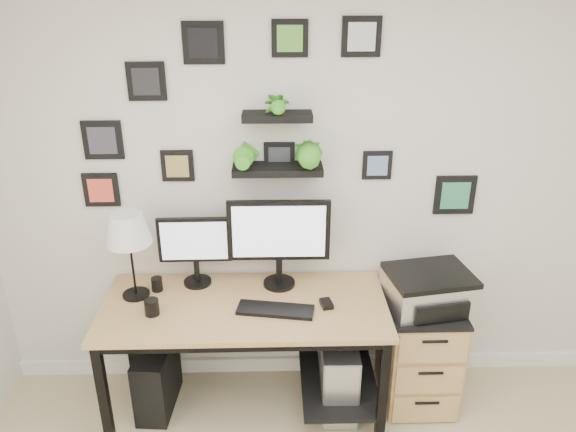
{
  "coord_description": "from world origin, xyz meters",
  "views": [
    {
      "loc": [
        -0.32,
        -1.04,
        2.48
      ],
      "look_at": [
        -0.24,
        1.83,
        1.2
      ],
      "focal_mm": 35.0,
      "sensor_mm": 36.0,
      "label": 1
    }
  ],
  "objects_px": {
    "desk": "(252,319)",
    "pc_tower_black": "(157,377)",
    "pc_tower_grey": "(338,372)",
    "monitor_right": "(279,236)",
    "mug": "(152,307)",
    "table_lamp": "(128,231)",
    "monitor_left": "(195,246)",
    "printer": "(429,289)",
    "file_cabinet": "(419,351)"
  },
  "relations": [
    {
      "from": "desk",
      "to": "pc_tower_black",
      "type": "bearing_deg",
      "value": 178.58
    },
    {
      "from": "pc_tower_black",
      "to": "pc_tower_grey",
      "type": "bearing_deg",
      "value": 3.61
    },
    {
      "from": "monitor_right",
      "to": "mug",
      "type": "distance_m",
      "value": 0.8
    },
    {
      "from": "desk",
      "to": "mug",
      "type": "bearing_deg",
      "value": -167.45
    },
    {
      "from": "table_lamp",
      "to": "pc_tower_grey",
      "type": "xyz_separation_m",
      "value": [
        1.17,
        -0.08,
        -0.92
      ]
    },
    {
      "from": "monitor_left",
      "to": "pc_tower_grey",
      "type": "distance_m",
      "value": 1.15
    },
    {
      "from": "desk",
      "to": "table_lamp",
      "type": "bearing_deg",
      "value": 173.35
    },
    {
      "from": "mug",
      "to": "pc_tower_grey",
      "type": "bearing_deg",
      "value": 6.31
    },
    {
      "from": "monitor_left",
      "to": "printer",
      "type": "bearing_deg",
      "value": -6.15
    },
    {
      "from": "table_lamp",
      "to": "pc_tower_grey",
      "type": "relative_size",
      "value": 1.06
    },
    {
      "from": "monitor_right",
      "to": "pc_tower_black",
      "type": "relative_size",
      "value": 1.39
    },
    {
      "from": "table_lamp",
      "to": "monitor_right",
      "type": "bearing_deg",
      "value": 6.21
    },
    {
      "from": "pc_tower_grey",
      "to": "printer",
      "type": "xyz_separation_m",
      "value": [
        0.51,
        0.06,
        0.54
      ]
    },
    {
      "from": "table_lamp",
      "to": "mug",
      "type": "height_order",
      "value": "table_lamp"
    },
    {
      "from": "table_lamp",
      "to": "pc_tower_black",
      "type": "height_order",
      "value": "table_lamp"
    },
    {
      "from": "table_lamp",
      "to": "file_cabinet",
      "type": "xyz_separation_m",
      "value": [
        1.67,
        -0.02,
        -0.82
      ]
    },
    {
      "from": "table_lamp",
      "to": "mug",
      "type": "relative_size",
      "value": 5.7
    },
    {
      "from": "pc_tower_grey",
      "to": "desk",
      "type": "bearing_deg",
      "value": 179.66
    },
    {
      "from": "desk",
      "to": "pc_tower_grey",
      "type": "bearing_deg",
      "value": -0.34
    },
    {
      "from": "monitor_left",
      "to": "monitor_right",
      "type": "height_order",
      "value": "monitor_right"
    },
    {
      "from": "desk",
      "to": "mug",
      "type": "distance_m",
      "value": 0.57
    },
    {
      "from": "printer",
      "to": "mug",
      "type": "bearing_deg",
      "value": -173.72
    },
    {
      "from": "table_lamp",
      "to": "monitor_left",
      "type": "bearing_deg",
      "value": 19.77
    },
    {
      "from": "monitor_left",
      "to": "table_lamp",
      "type": "distance_m",
      "value": 0.39
    },
    {
      "from": "pc_tower_black",
      "to": "printer",
      "type": "relative_size",
      "value": 0.8
    },
    {
      "from": "desk",
      "to": "monitor_left",
      "type": "bearing_deg",
      "value": 148.57
    },
    {
      "from": "pc_tower_grey",
      "to": "printer",
      "type": "bearing_deg",
      "value": 6.21
    },
    {
      "from": "monitor_right",
      "to": "file_cabinet",
      "type": "relative_size",
      "value": 0.87
    },
    {
      "from": "mug",
      "to": "file_cabinet",
      "type": "height_order",
      "value": "mug"
    },
    {
      "from": "desk",
      "to": "monitor_right",
      "type": "distance_m",
      "value": 0.5
    },
    {
      "from": "monitor_left",
      "to": "monitor_right",
      "type": "xyz_separation_m",
      "value": [
        0.49,
        -0.03,
        0.07
      ]
    },
    {
      "from": "table_lamp",
      "to": "pc_tower_grey",
      "type": "height_order",
      "value": "table_lamp"
    },
    {
      "from": "table_lamp",
      "to": "file_cabinet",
      "type": "relative_size",
      "value": 0.76
    },
    {
      "from": "desk",
      "to": "monitor_right",
      "type": "xyz_separation_m",
      "value": [
        0.16,
        0.17,
        0.45
      ]
    },
    {
      "from": "monitor_right",
      "to": "pc_tower_grey",
      "type": "relative_size",
      "value": 1.21
    },
    {
      "from": "table_lamp",
      "to": "pc_tower_black",
      "type": "bearing_deg",
      "value": -38.23
    },
    {
      "from": "monitor_right",
      "to": "monitor_left",
      "type": "bearing_deg",
      "value": 176.3
    },
    {
      "from": "monitor_right",
      "to": "pc_tower_black",
      "type": "xyz_separation_m",
      "value": [
        -0.74,
        -0.15,
        -0.86
      ]
    },
    {
      "from": "table_lamp",
      "to": "pc_tower_black",
      "type": "distance_m",
      "value": 0.96
    },
    {
      "from": "desk",
      "to": "monitor_left",
      "type": "distance_m",
      "value": 0.53
    },
    {
      "from": "table_lamp",
      "to": "pc_tower_black",
      "type": "relative_size",
      "value": 1.22
    },
    {
      "from": "desk",
      "to": "file_cabinet",
      "type": "relative_size",
      "value": 2.39
    },
    {
      "from": "monitor_left",
      "to": "pc_tower_grey",
      "type": "xyz_separation_m",
      "value": [
        0.83,
        -0.2,
        -0.76
      ]
    },
    {
      "from": "desk",
      "to": "pc_tower_grey",
      "type": "relative_size",
      "value": 3.32
    },
    {
      "from": "pc_tower_black",
      "to": "file_cabinet",
      "type": "xyz_separation_m",
      "value": [
        1.59,
        0.04,
        0.13
      ]
    },
    {
      "from": "monitor_left",
      "to": "pc_tower_grey",
      "type": "relative_size",
      "value": 0.89
    },
    {
      "from": "pc_tower_black",
      "to": "file_cabinet",
      "type": "bearing_deg",
      "value": 6.1
    },
    {
      "from": "desk",
      "to": "pc_tower_grey",
      "type": "height_order",
      "value": "desk"
    },
    {
      "from": "monitor_left",
      "to": "file_cabinet",
      "type": "height_order",
      "value": "monitor_left"
    },
    {
      "from": "mug",
      "to": "pc_tower_grey",
      "type": "distance_m",
      "value": 1.19
    }
  ]
}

